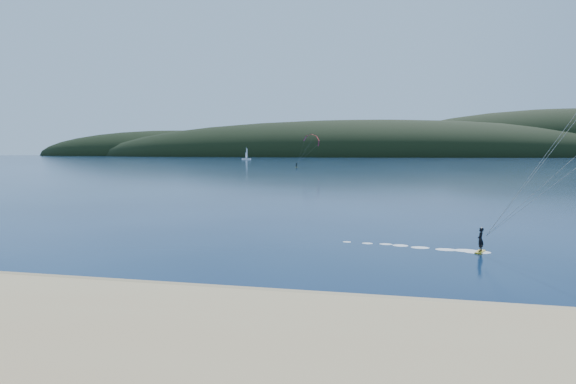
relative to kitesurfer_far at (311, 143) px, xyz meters
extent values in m
plane|color=#071834|center=(28.93, -201.36, -11.61)|extent=(1800.00, 1800.00, 0.00)
cube|color=#948156|center=(28.93, -196.86, -11.56)|extent=(220.00, 2.50, 0.10)
ellipsoid|color=black|center=(-21.07, 518.64, -11.61)|extent=(840.00, 280.00, 110.00)
ellipsoid|color=black|center=(288.93, 558.64, -11.61)|extent=(600.00, 240.00, 140.00)
ellipsoid|color=black|center=(-351.07, 578.64, -11.61)|extent=(520.00, 220.00, 90.00)
cube|color=gold|center=(43.66, -182.86, -11.56)|extent=(0.99, 1.52, 0.08)
imported|color=black|center=(43.66, -182.86, -10.63)|extent=(0.65, 0.77, 1.79)
cylinder|color=gray|center=(48.44, -184.79, -5.15)|extent=(0.02, 0.02, 14.02)
cube|color=gold|center=(-7.91, 5.41, -11.55)|extent=(1.25, 1.63, 0.09)
imported|color=black|center=(-7.91, 5.41, -10.54)|extent=(1.12, 1.20, 1.96)
cylinder|color=gray|center=(-3.67, 2.46, -4.94)|extent=(0.02, 0.02, 14.08)
cube|color=white|center=(-95.22, 205.47, -11.09)|extent=(8.42, 3.11, 1.45)
cylinder|color=white|center=(-95.22, 205.47, -5.39)|extent=(0.21, 0.21, 11.40)
cube|color=white|center=(-95.16, 206.92, -5.39)|extent=(0.20, 2.69, 8.29)
cube|color=white|center=(-95.16, 203.81, -7.46)|extent=(0.17, 2.07, 5.18)
camera|label=1|loc=(37.16, -220.38, -4.10)|focal=29.91mm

